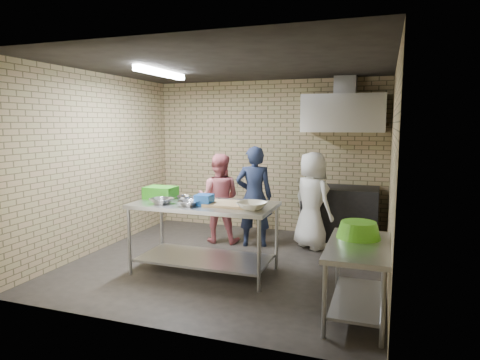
# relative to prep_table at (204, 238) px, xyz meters

# --- Properties ---
(floor) EXTENTS (4.20, 4.20, 0.00)m
(floor) POSITION_rel_prep_table_xyz_m (0.17, 0.43, -0.46)
(floor) COLOR black
(floor) RESTS_ON ground
(ceiling) EXTENTS (4.20, 4.20, 0.00)m
(ceiling) POSITION_rel_prep_table_xyz_m (0.17, 0.43, 2.24)
(ceiling) COLOR black
(ceiling) RESTS_ON ground
(back_wall) EXTENTS (4.20, 0.06, 2.70)m
(back_wall) POSITION_rel_prep_table_xyz_m (0.17, 2.43, 0.89)
(back_wall) COLOR #9C8F61
(back_wall) RESTS_ON ground
(front_wall) EXTENTS (4.20, 0.06, 2.70)m
(front_wall) POSITION_rel_prep_table_xyz_m (0.17, -1.57, 0.89)
(front_wall) COLOR #9C8F61
(front_wall) RESTS_ON ground
(left_wall) EXTENTS (0.06, 4.00, 2.70)m
(left_wall) POSITION_rel_prep_table_xyz_m (-1.93, 0.43, 0.89)
(left_wall) COLOR #9C8F61
(left_wall) RESTS_ON ground
(right_wall) EXTENTS (0.06, 4.00, 2.70)m
(right_wall) POSITION_rel_prep_table_xyz_m (2.27, 0.43, 0.89)
(right_wall) COLOR #9C8F61
(right_wall) RESTS_ON ground
(prep_table) EXTENTS (1.83, 0.92, 0.92)m
(prep_table) POSITION_rel_prep_table_xyz_m (0.00, 0.00, 0.00)
(prep_table) COLOR silver
(prep_table) RESTS_ON floor
(side_counter) EXTENTS (0.60, 1.20, 0.75)m
(side_counter) POSITION_rel_prep_table_xyz_m (1.97, -0.67, -0.08)
(side_counter) COLOR silver
(side_counter) RESTS_ON floor
(stove) EXTENTS (1.20, 0.70, 0.90)m
(stove) POSITION_rel_prep_table_xyz_m (1.52, 2.08, -0.01)
(stove) COLOR black
(stove) RESTS_ON floor
(range_hood) EXTENTS (1.30, 0.60, 0.60)m
(range_hood) POSITION_rel_prep_table_xyz_m (1.52, 2.13, 1.64)
(range_hood) COLOR silver
(range_hood) RESTS_ON back_wall
(hood_duct) EXTENTS (0.35, 0.30, 0.30)m
(hood_duct) POSITION_rel_prep_table_xyz_m (1.52, 2.28, 2.09)
(hood_duct) COLOR #A5A8AD
(hood_duct) RESTS_ON back_wall
(wall_shelf) EXTENTS (0.80, 0.20, 0.04)m
(wall_shelf) POSITION_rel_prep_table_xyz_m (1.82, 2.32, 1.46)
(wall_shelf) COLOR #3F2B19
(wall_shelf) RESTS_ON back_wall
(fluorescent_fixture) EXTENTS (0.10, 1.25, 0.08)m
(fluorescent_fixture) POSITION_rel_prep_table_xyz_m (-0.83, 0.43, 2.18)
(fluorescent_fixture) COLOR white
(fluorescent_fixture) RESTS_ON ceiling
(green_crate) EXTENTS (0.41, 0.31, 0.16)m
(green_crate) POSITION_rel_prep_table_xyz_m (-0.70, 0.12, 0.54)
(green_crate) COLOR green
(green_crate) RESTS_ON prep_table
(blue_tub) EXTENTS (0.20, 0.20, 0.13)m
(blue_tub) POSITION_rel_prep_table_xyz_m (0.05, -0.10, 0.52)
(blue_tub) COLOR blue
(blue_tub) RESTS_ON prep_table
(cutting_board) EXTENTS (0.56, 0.43, 0.03)m
(cutting_board) POSITION_rel_prep_table_xyz_m (0.35, -0.02, 0.47)
(cutting_board) COLOR tan
(cutting_board) RESTS_ON prep_table
(mixing_bowl_a) EXTENTS (0.33, 0.33, 0.07)m
(mixing_bowl_a) POSITION_rel_prep_table_xyz_m (-0.50, -0.20, 0.49)
(mixing_bowl_a) COLOR silver
(mixing_bowl_a) RESTS_ON prep_table
(mixing_bowl_b) EXTENTS (0.25, 0.25, 0.07)m
(mixing_bowl_b) POSITION_rel_prep_table_xyz_m (-0.30, 0.05, 0.49)
(mixing_bowl_b) COLOR #AAABB0
(mixing_bowl_b) RESTS_ON prep_table
(mixing_bowl_c) EXTENTS (0.31, 0.31, 0.06)m
(mixing_bowl_c) POSITION_rel_prep_table_xyz_m (-0.10, -0.22, 0.49)
(mixing_bowl_c) COLOR #B8B9BF
(mixing_bowl_c) RESTS_ON prep_table
(ceramic_bowl) EXTENTS (0.41, 0.41, 0.09)m
(ceramic_bowl) POSITION_rel_prep_table_xyz_m (0.70, -0.15, 0.50)
(ceramic_bowl) COLOR beige
(ceramic_bowl) RESTS_ON prep_table
(green_basin) EXTENTS (0.46, 0.46, 0.17)m
(green_basin) POSITION_rel_prep_table_xyz_m (1.95, -0.42, 0.38)
(green_basin) COLOR #59C626
(green_basin) RESTS_ON side_counter
(bottle_green) EXTENTS (0.06, 0.06, 0.15)m
(bottle_green) POSITION_rel_prep_table_xyz_m (1.97, 2.32, 1.56)
(bottle_green) COLOR green
(bottle_green) RESTS_ON wall_shelf
(man_navy) EXTENTS (0.67, 0.54, 1.59)m
(man_navy) POSITION_rel_prep_table_xyz_m (0.26, 1.35, 0.34)
(man_navy) COLOR black
(man_navy) RESTS_ON floor
(woman_pink) EXTENTS (0.78, 0.65, 1.45)m
(woman_pink) POSITION_rel_prep_table_xyz_m (-0.35, 1.37, 0.27)
(woman_pink) COLOR #E17780
(woman_pink) RESTS_ON floor
(woman_white) EXTENTS (0.87, 0.83, 1.51)m
(woman_white) POSITION_rel_prep_table_xyz_m (1.14, 1.55, 0.29)
(woman_white) COLOR white
(woman_white) RESTS_ON floor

